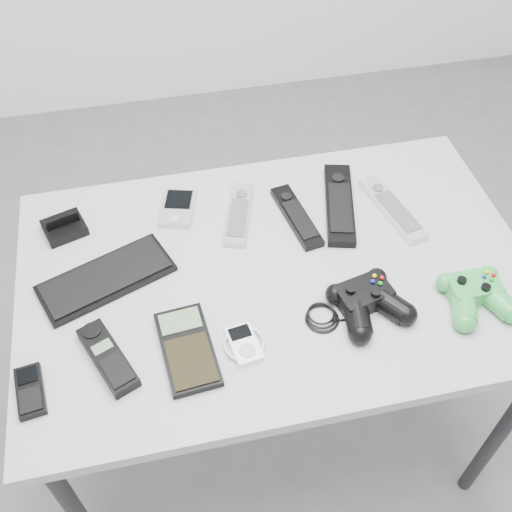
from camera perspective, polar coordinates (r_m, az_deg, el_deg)
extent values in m
plane|color=slate|center=(1.92, 3.39, -14.38)|extent=(3.50, 3.50, 0.00)
cube|color=#949496|center=(1.29, 1.97, -1.68)|extent=(1.09, 0.70, 0.03)
cylinder|color=black|center=(1.62, 22.38, -15.10)|extent=(0.04, 0.04, 0.70)
cylinder|color=black|center=(1.77, -16.63, -4.34)|extent=(0.04, 0.04, 0.70)
cylinder|color=black|center=(1.89, 14.29, 0.75)|extent=(0.04, 0.04, 0.70)
cube|color=black|center=(1.29, -14.08, -2.02)|extent=(0.30, 0.21, 0.02)
cube|color=black|center=(1.41, -17.89, 2.94)|extent=(0.11, 0.10, 0.05)
cube|color=#B8B9C0|center=(1.41, -7.48, 4.57)|extent=(0.10, 0.13, 0.02)
cube|color=#B8B9C0|center=(1.38, -1.64, 4.04)|extent=(0.10, 0.20, 0.02)
cube|color=black|center=(1.38, 3.87, 3.82)|extent=(0.08, 0.21, 0.02)
cube|color=black|center=(1.41, 7.95, 4.99)|extent=(0.13, 0.27, 0.02)
cube|color=silver|center=(1.43, 12.86, 4.47)|extent=(0.10, 0.22, 0.02)
cube|color=black|center=(1.18, -20.72, -11.92)|extent=(0.06, 0.11, 0.02)
cube|color=black|center=(1.17, -13.95, -9.33)|extent=(0.11, 0.17, 0.03)
cube|color=black|center=(1.16, -6.56, -8.73)|extent=(0.11, 0.20, 0.02)
cube|color=white|center=(1.16, -1.14, -8.36)|extent=(0.09, 0.10, 0.02)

